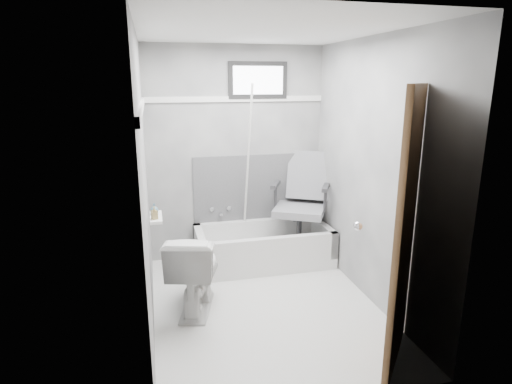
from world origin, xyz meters
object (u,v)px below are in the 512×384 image
object	(u,v)px
bathtub	(264,246)
soap_bottle_b	(154,209)
soap_bottle_a	(154,213)
office_chair	(300,203)
toilet	(195,271)
door	(467,246)

from	to	relation	value
bathtub	soap_bottle_b	size ratio (longest dim) A/B	16.34
soap_bottle_a	soap_bottle_b	size ratio (longest dim) A/B	1.16
office_chair	toilet	distance (m)	1.56
soap_bottle_a	soap_bottle_b	xyz separation A→B (m)	(0.00, 0.14, -0.01)
office_chair	soap_bottle_b	world-z (taller)	office_chair
door	soap_bottle_a	world-z (taller)	door
soap_bottle_b	toilet	bearing A→B (deg)	-7.63
bathtub	toilet	size ratio (longest dim) A/B	2.00
office_chair	door	distance (m)	2.28
toilet	soap_bottle_b	distance (m)	0.67
office_chair	door	bearing A→B (deg)	-53.71
bathtub	office_chair	world-z (taller)	office_chair
toilet	door	xyz separation A→B (m)	(1.60, -1.40, 0.63)
soap_bottle_a	door	bearing A→B (deg)	-34.12
bathtub	toilet	world-z (taller)	toilet
soap_bottle_a	bathtub	bearing A→B (deg)	37.85
bathtub	toilet	bearing A→B (deg)	-136.31
door	soap_bottle_b	distance (m)	2.40
office_chair	toilet	size ratio (longest dim) A/B	1.48
bathtub	office_chair	bearing A→B (deg)	3.86
bathtub	soap_bottle_a	world-z (taller)	soap_bottle_a
office_chair	soap_bottle_a	size ratio (longest dim) A/B	10.47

